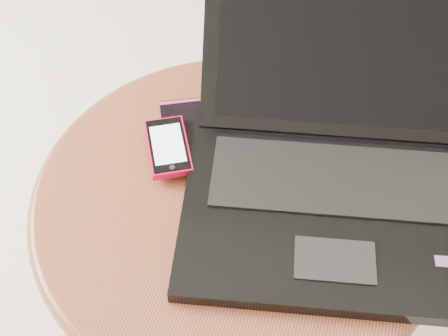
% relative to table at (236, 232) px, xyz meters
% --- Properties ---
extents(table, '(0.58, 0.58, 0.46)m').
position_rel_table_xyz_m(table, '(0.00, 0.00, 0.00)').
color(table, '#572616').
rests_on(table, ground).
extents(laptop, '(0.47, 0.49, 0.23)m').
position_rel_table_xyz_m(laptop, '(0.12, 0.05, 0.14)').
color(laptop, black).
rests_on(laptop, table).
extents(phone_black, '(0.11, 0.14, 0.01)m').
position_rel_table_xyz_m(phone_black, '(-0.11, 0.09, 0.10)').
color(phone_black, black).
rests_on(phone_black, table).
extents(phone_pink, '(0.10, 0.12, 0.01)m').
position_rel_table_xyz_m(phone_pink, '(-0.11, 0.04, 0.11)').
color(phone_pink, red).
rests_on(phone_pink, phone_black).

